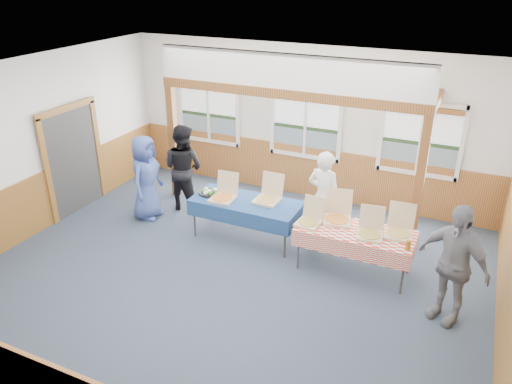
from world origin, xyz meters
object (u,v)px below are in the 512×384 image
(table_right, at_px, (355,233))
(man_blue, at_px, (146,177))
(woman_black, at_px, (183,168))
(person_grey, at_px, (453,264))
(woman_white, at_px, (324,198))
(table_left, at_px, (246,204))

(table_right, relative_size, man_blue, 1.14)
(table_right, relative_size, woman_black, 1.08)
(man_blue, distance_m, person_grey, 5.76)
(woman_white, bearing_deg, table_right, 149.80)
(woman_white, distance_m, person_grey, 2.62)
(man_blue, xyz_separation_m, person_grey, (5.70, -0.81, 0.05))
(table_left, relative_size, man_blue, 1.24)
(table_right, bearing_deg, woman_white, 131.48)
(table_right, xyz_separation_m, woman_white, (-0.76, 0.71, 0.17))
(woman_black, bearing_deg, table_left, 165.69)
(man_blue, bearing_deg, woman_black, -41.54)
(woman_white, bearing_deg, person_grey, 162.33)
(woman_white, bearing_deg, man_blue, 21.30)
(woman_white, height_order, woman_black, woman_black)
(table_left, xyz_separation_m, person_grey, (3.56, -0.85, 0.20))
(table_left, bearing_deg, man_blue, -166.74)
(woman_white, relative_size, woman_black, 0.98)
(man_blue, bearing_deg, person_grey, -104.14)
(woman_black, bearing_deg, man_blue, 59.70)
(table_right, distance_m, man_blue, 4.21)
(table_left, height_order, woman_white, woman_white)
(table_right, xyz_separation_m, person_grey, (1.50, -0.62, 0.20))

